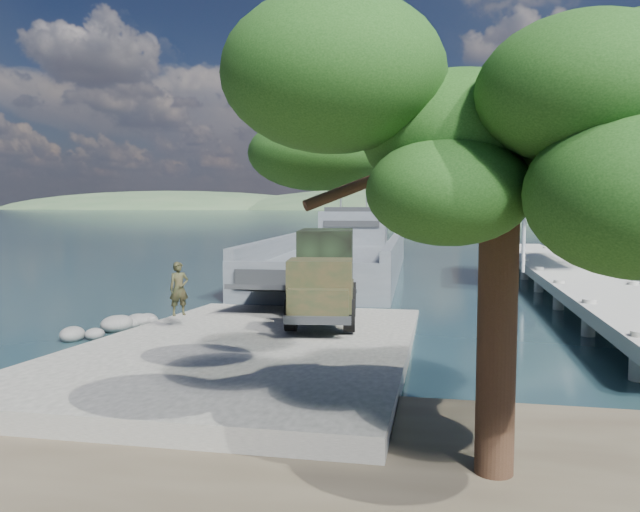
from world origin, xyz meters
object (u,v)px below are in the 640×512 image
(landing_craft, at_px, (340,263))
(pier, at_px, (560,260))
(overhang_tree, at_px, (466,142))
(military_truck, at_px, (324,275))
(soldier, at_px, (179,299))
(sailboat_far, at_px, (609,260))
(sailboat_near, at_px, (627,262))

(landing_craft, bearing_deg, pier, -17.01)
(pier, bearing_deg, overhang_tree, -103.39)
(pier, bearing_deg, military_truck, -126.28)
(soldier, distance_m, sailboat_far, 41.48)
(pier, relative_size, military_truck, 5.83)
(military_truck, height_order, overhang_tree, overhang_tree)
(soldier, bearing_deg, pier, 8.06)
(military_truck, xyz_separation_m, sailboat_near, (18.91, 28.90, -1.81))
(sailboat_far, height_order, overhang_tree, overhang_tree)
(pier, relative_size, soldier, 22.56)
(landing_craft, bearing_deg, military_truck, -84.69)
(soldier, bearing_deg, military_truck, -12.60)
(military_truck, distance_m, sailboat_near, 34.59)
(landing_craft, height_order, soldier, landing_craft)
(soldier, xyz_separation_m, sailboat_far, (23.22, 34.35, -1.16))
(pier, distance_m, soldier, 24.49)
(sailboat_near, bearing_deg, overhang_tree, -129.30)
(landing_craft, height_order, military_truck, landing_craft)
(sailboat_near, relative_size, overhang_tree, 0.86)
(sailboat_far, bearing_deg, military_truck, -108.20)
(landing_craft, distance_m, sailboat_far, 24.22)
(military_truck, height_order, soldier, military_truck)
(pier, distance_m, sailboat_near, 15.23)
(sailboat_near, bearing_deg, military_truck, -143.67)
(soldier, height_order, sailboat_far, sailboat_far)
(sailboat_far, relative_size, overhang_tree, 0.71)
(overhang_tree, bearing_deg, sailboat_near, 71.18)
(sailboat_near, bearing_deg, soldier, -147.62)
(military_truck, bearing_deg, soldier, -159.87)
(soldier, bearing_deg, sailboat_far, 16.03)
(military_truck, relative_size, soldier, 3.87)
(overhang_tree, bearing_deg, pier, 76.61)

